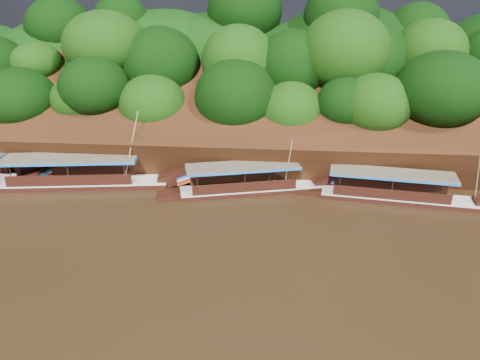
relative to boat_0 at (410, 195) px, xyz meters
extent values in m
plane|color=black|center=(-11.96, -7.02, -0.53)|extent=(160.00, 160.00, 0.00)
cube|color=black|center=(-11.96, 8.98, 2.97)|extent=(120.00, 16.12, 13.64)
cube|color=black|center=(-11.96, 18.98, -0.53)|extent=(120.00, 24.00, 12.00)
ellipsoid|color=#0C3809|center=(-17.96, 7.98, 2.97)|extent=(18.00, 8.00, 6.40)
ellipsoid|color=#0C3809|center=(-11.96, 15.98, 8.67)|extent=(24.00, 11.00, 8.40)
cube|color=black|center=(-0.74, 0.10, -0.53)|extent=(12.45, 3.71, 0.86)
cube|color=silver|center=(-0.74, 0.10, -0.12)|extent=(12.46, 3.77, 0.10)
cube|color=brown|center=(-1.50, 0.20, 1.78)|extent=(9.85, 3.67, 0.12)
cube|color=blue|center=(-1.50, 0.20, 1.66)|extent=(9.85, 3.67, 0.17)
cylinder|color=tan|center=(4.43, -1.07, 2.21)|extent=(1.03, 1.64, 4.27)
cube|color=black|center=(-12.70, 0.76, -0.53)|extent=(11.95, 5.20, 0.89)
cube|color=silver|center=(-12.70, 0.76, -0.11)|extent=(11.97, 5.27, 0.10)
cube|color=black|center=(-6.30, 2.52, 0.15)|extent=(3.13, 2.30, 1.66)
cube|color=blue|center=(-5.59, 2.71, 0.45)|extent=(1.85, 2.01, 0.61)
cube|color=red|center=(-5.59, 2.71, 0.12)|extent=(1.85, 2.01, 0.61)
cube|color=brown|center=(-13.42, 0.57, 1.84)|extent=(9.57, 4.84, 0.12)
cube|color=blue|center=(-13.42, 0.57, 1.72)|extent=(9.57, 4.84, 0.18)
cylinder|color=tan|center=(-9.70, 0.97, 1.99)|extent=(0.60, 0.31, 4.13)
cube|color=black|center=(-27.16, 0.68, -0.53)|extent=(14.45, 4.42, 0.97)
cube|color=silver|center=(-27.16, 0.68, -0.07)|extent=(14.46, 4.49, 0.11)
cube|color=black|center=(-19.23, 1.85, 0.22)|extent=(3.57, 2.25, 1.92)
cube|color=blue|center=(-18.34, 1.98, 0.55)|extent=(2.00, 2.09, 0.71)
cube|color=red|center=(-18.34, 1.98, 0.18)|extent=(2.00, 2.09, 0.71)
cube|color=brown|center=(-28.04, 0.55, 2.07)|extent=(11.44, 4.33, 0.13)
cube|color=blue|center=(-28.04, 0.55, 1.94)|extent=(11.44, 4.33, 0.19)
cylinder|color=tan|center=(-22.85, 1.10, 3.00)|extent=(1.35, 1.43, 5.84)
cube|color=black|center=(-31.67, 0.50, 0.16)|extent=(2.86, 1.84, 1.66)
cube|color=blue|center=(-30.95, 0.45, 0.46)|extent=(1.54, 1.81, 0.60)
cube|color=red|center=(-30.95, 0.45, 0.12)|extent=(1.54, 1.81, 0.60)
cone|color=#2A6519|center=(-32.16, 2.84, 0.22)|extent=(1.50, 1.50, 1.51)
cone|color=#2A6519|center=(-25.65, 2.52, 0.30)|extent=(1.50, 1.50, 1.67)
cone|color=#2A6519|center=(-16.83, 2.39, 0.33)|extent=(1.50, 1.50, 1.72)
cone|color=#2A6519|center=(-11.16, 2.40, 0.33)|extent=(1.50, 1.50, 1.73)
cone|color=#2A6519|center=(-3.85, 2.66, 0.52)|extent=(1.50, 1.50, 2.12)
cone|color=#2A6519|center=(0.44, 2.38, 0.35)|extent=(1.50, 1.50, 1.77)
camera|label=1|loc=(-10.33, -35.11, 15.21)|focal=35.00mm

